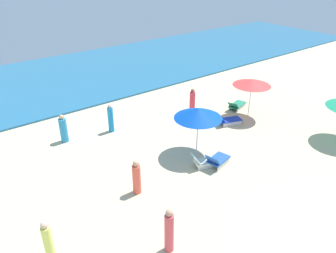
% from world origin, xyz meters
% --- Properties ---
extents(ocean, '(60.00, 12.58, 0.12)m').
position_xyz_m(ocean, '(0.00, 23.71, 0.06)').
color(ocean, '#25658C').
rests_on(ocean, ground_plane).
extents(umbrella_2, '(2.18, 2.18, 2.35)m').
position_xyz_m(umbrella_2, '(5.22, 10.56, 2.16)').
color(umbrella_2, silver).
rests_on(umbrella_2, ground_plane).
extents(lounge_chair_2_0, '(1.48, 1.04, 0.69)m').
position_xyz_m(lounge_chair_2_0, '(3.56, 10.57, 0.27)').
color(lounge_chair_2_0, silver).
rests_on(lounge_chair_2_0, ground_plane).
extents(lounge_chair_2_1, '(1.63, 1.03, 0.61)m').
position_xyz_m(lounge_chair_2_1, '(5.53, 11.76, 0.23)').
color(lounge_chair_2_1, silver).
rests_on(lounge_chair_2_1, ground_plane).
extents(umbrella_3, '(2.28, 2.28, 2.42)m').
position_xyz_m(umbrella_3, '(0.04, 9.36, 2.17)').
color(umbrella_3, silver).
rests_on(umbrella_3, ground_plane).
extents(lounge_chair_3_0, '(1.45, 0.97, 0.71)m').
position_xyz_m(lounge_chair_3_0, '(-0.42, 8.28, 0.26)').
color(lounge_chair_3_0, silver).
rests_on(lounge_chair_3_0, ground_plane).
extents(lounge_chair_3_1, '(1.38, 0.93, 0.71)m').
position_xyz_m(lounge_chair_3_1, '(0.09, 8.00, 0.27)').
color(lounge_chair_3_1, silver).
rests_on(lounge_chair_3_1, ground_plane).
extents(beachgoer_0, '(0.39, 0.39, 1.53)m').
position_xyz_m(beachgoer_0, '(-3.91, 8.57, 0.72)').
color(beachgoer_0, '#F05C49').
rests_on(beachgoer_0, ground_plane).
extents(beachgoer_1, '(0.42, 0.42, 1.62)m').
position_xyz_m(beachgoer_1, '(-2.20, 13.88, 0.76)').
color(beachgoer_1, '#1F87CA').
rests_on(beachgoer_1, ground_plane).
extents(beachgoer_2, '(0.41, 0.41, 1.71)m').
position_xyz_m(beachgoer_2, '(-4.68, 5.40, 0.82)').
color(beachgoer_2, '#E75059').
rests_on(beachgoer_2, ground_plane).
extents(beachgoer_3, '(0.39, 0.39, 1.70)m').
position_xyz_m(beachgoer_3, '(-7.95, 7.24, 0.82)').
color(beachgoer_3, '#E9EF6A').
rests_on(beachgoer_3, ground_plane).
extents(beachgoer_4, '(0.45, 0.45, 1.64)m').
position_xyz_m(beachgoer_4, '(2.78, 12.87, 0.77)').
color(beachgoer_4, '#E43B49').
rests_on(beachgoer_4, ground_plane).
extents(beachgoer_5, '(0.51, 0.51, 1.53)m').
position_xyz_m(beachgoer_5, '(-4.67, 14.38, 0.70)').
color(beachgoer_5, '#2D8FC6').
rests_on(beachgoer_5, ground_plane).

